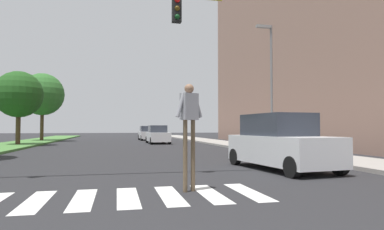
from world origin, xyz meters
The scene contains 12 objects.
ground_plane centered at (0.00, 30.00, 0.00)m, with size 140.00×140.00×0.00m, color #262628.
crosswalk centered at (0.00, 6.15, 0.00)m, with size 5.85×2.20×0.01m.
median_strip centered at (-8.44, 28.00, 0.07)m, with size 4.03×64.00×0.15m, color #477A38.
tree_far centered at (-8.07, 28.50, 4.19)m, with size 3.78×3.78×5.95m.
tree_distant centered at (-8.07, 37.35, 5.06)m, with size 4.53×4.53×7.19m.
apartment_block_right centered at (18.96, 22.00, 11.09)m, with size 12.09×38.93×22.17m, color #937060.
sidewalk_right centered at (9.30, 28.00, 0.07)m, with size 3.00×64.00×0.15m, color #9E9991.
street_lamp_right centered at (8.71, 17.31, 4.59)m, with size 1.02×0.24×7.50m.
pedestrian_performer centered at (1.40, 6.49, 1.66)m, with size 0.72×0.38×2.49m.
suv_crossing centered at (5.42, 9.84, 0.93)m, with size 2.44×4.78×1.97m.
sedan_midblock centered at (3.52, 30.27, 0.79)m, with size 1.95×4.36×1.70m.
sedan_distant centered at (3.32, 39.16, 0.79)m, with size 1.95×4.08×1.70m.
Camera 1 is at (-0.24, -1.08, 1.47)m, focal length 31.26 mm.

